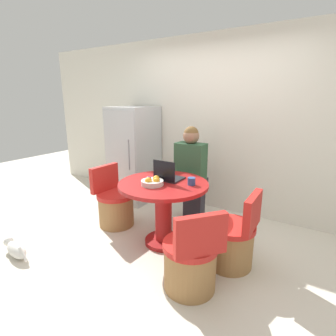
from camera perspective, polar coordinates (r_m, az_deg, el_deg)
ground_plane at (r=3.13m, az=-2.28°, el=-17.93°), size 12.00×12.00×0.00m
wall_back at (r=4.04m, az=10.47°, el=9.10°), size 7.00×0.06×2.60m
refrigerator at (r=4.43m, az=-7.39°, el=2.96°), size 0.65×0.72×1.57m
dining_table at (r=3.07m, az=-1.00°, el=-7.30°), size 1.03×1.03×0.76m
chair_right_side at (r=2.88m, az=13.71°, el=-15.20°), size 0.50×0.50×0.81m
chair_near_right_corner at (r=2.51m, az=5.00°, el=-19.77°), size 0.57×0.57×0.81m
chair_left_side at (r=3.69m, az=-11.45°, el=-8.05°), size 0.50×0.50×0.81m
person_seated at (r=3.62m, az=5.19°, el=-0.39°), size 0.40×0.37×1.34m
laptop at (r=3.06m, az=-0.00°, el=-1.76°), size 0.29×0.26×0.25m
fruit_bowl at (r=2.90m, az=-3.43°, el=-3.01°), size 0.25×0.25×0.10m
coffee_cup at (r=2.91m, az=5.13°, el=-2.89°), size 0.09×0.09×0.08m
cat at (r=3.47m, az=-30.22°, el=-15.00°), size 0.51×0.19×0.16m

